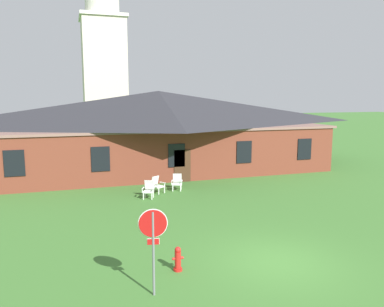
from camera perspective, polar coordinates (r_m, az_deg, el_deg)
ground_plane at (r=13.44m, az=12.77°, el=-15.70°), size 200.00×200.00×0.00m
brick_building at (r=28.89m, az=-5.02°, el=3.62°), size 24.62×10.40×5.89m
dome_tower at (r=46.16m, az=-13.06°, el=13.09°), size 5.18×5.18×20.23m
stop_sign at (r=10.59m, az=-5.86°, el=-12.06°), size 0.79×0.19×2.48m
lawn_chair_by_porch at (r=20.79m, az=-6.51°, el=-5.34°), size 0.79×0.83×0.96m
lawn_chair_near_door at (r=21.85m, az=-5.26°, el=-4.63°), size 0.84×0.86×0.96m
lawn_chair_left_end at (r=22.44m, az=-2.25°, el=-4.25°), size 0.77×0.82×0.96m
fire_hydrant at (r=12.46m, az=-2.15°, el=-15.60°), size 0.36×0.28×0.79m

